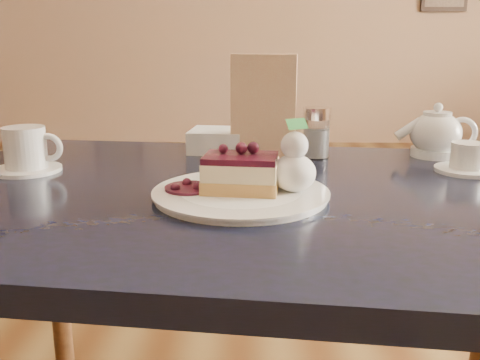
{
  "coord_description": "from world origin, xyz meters",
  "views": [
    {
      "loc": [
        -0.11,
        -0.59,
        1.06
      ],
      "look_at": [
        -0.12,
        0.23,
        0.85
      ],
      "focal_mm": 40.0,
      "sensor_mm": 36.0,
      "label": 1
    }
  ],
  "objects_px": {
    "dessert_plate": "(241,194)",
    "cheesecake_slice": "(241,173)",
    "coffee_set": "(27,152)",
    "main_table": "(244,232)",
    "tea_set": "(441,139)"
  },
  "relations": [
    {
      "from": "dessert_plate",
      "to": "coffee_set",
      "type": "xyz_separation_m",
      "value": [
        -0.44,
        0.18,
        0.04
      ]
    },
    {
      "from": "cheesecake_slice",
      "to": "dessert_plate",
      "type": "bearing_deg",
      "value": 6.66
    },
    {
      "from": "cheesecake_slice",
      "to": "tea_set",
      "type": "bearing_deg",
      "value": 41.51
    },
    {
      "from": "main_table",
      "to": "dessert_plate",
      "type": "xyz_separation_m",
      "value": [
        -0.01,
        -0.05,
        0.09
      ]
    },
    {
      "from": "dessert_plate",
      "to": "coffee_set",
      "type": "relative_size",
      "value": 2.02
    },
    {
      "from": "coffee_set",
      "to": "main_table",
      "type": "bearing_deg",
      "value": -16.0
    },
    {
      "from": "cheesecake_slice",
      "to": "coffee_set",
      "type": "height_order",
      "value": "coffee_set"
    },
    {
      "from": "tea_set",
      "to": "main_table",
      "type": "bearing_deg",
      "value": -149.59
    },
    {
      "from": "main_table",
      "to": "cheesecake_slice",
      "type": "distance_m",
      "value": 0.14
    },
    {
      "from": "main_table",
      "to": "tea_set",
      "type": "xyz_separation_m",
      "value": [
        0.44,
        0.26,
        0.13
      ]
    },
    {
      "from": "tea_set",
      "to": "coffee_set",
      "type": "bearing_deg",
      "value": -171.66
    },
    {
      "from": "dessert_plate",
      "to": "cheesecake_slice",
      "type": "distance_m",
      "value": 0.04
    },
    {
      "from": "cheesecake_slice",
      "to": "coffee_set",
      "type": "distance_m",
      "value": 0.48
    },
    {
      "from": "dessert_plate",
      "to": "cheesecake_slice",
      "type": "xyz_separation_m",
      "value": [
        -0.0,
        0.0,
        0.04
      ]
    },
    {
      "from": "cheesecake_slice",
      "to": "tea_set",
      "type": "distance_m",
      "value": 0.55
    }
  ]
}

